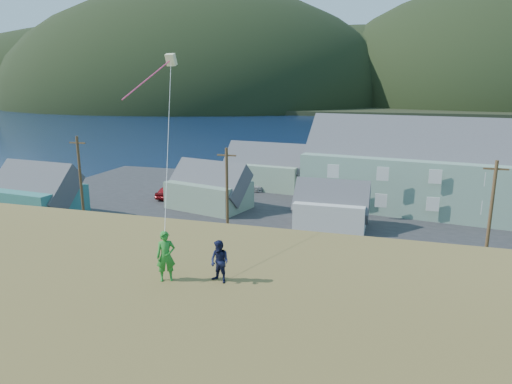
% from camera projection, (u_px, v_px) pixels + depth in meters
% --- Properties ---
extents(ground, '(900.00, 900.00, 0.00)m').
position_uv_depth(ground, '(281.00, 266.00, 35.49)').
color(ground, '#0A1638').
rests_on(ground, ground).
extents(grass_strip, '(110.00, 8.00, 0.10)m').
position_uv_depth(grass_strip, '(275.00, 275.00, 33.61)').
color(grass_strip, '#4C3D19').
rests_on(grass_strip, ground).
extents(waterfront_lot, '(72.00, 36.00, 0.12)m').
position_uv_depth(waterfront_lot, '(317.00, 209.00, 51.32)').
color(waterfront_lot, '#28282B').
rests_on(waterfront_lot, ground).
extents(wharf, '(26.00, 14.00, 0.90)m').
position_uv_depth(wharf, '(303.00, 168.00, 74.34)').
color(wharf, gray).
rests_on(wharf, ground).
extents(far_shore, '(900.00, 320.00, 2.00)m').
position_uv_depth(far_shore, '(384.00, 101.00, 342.88)').
color(far_shore, black).
rests_on(far_shore, ground).
extents(far_hills, '(760.00, 265.00, 143.00)m').
position_uv_depth(far_hills, '(441.00, 103.00, 285.54)').
color(far_hills, black).
rests_on(far_hills, ground).
extents(lodge, '(36.51, 14.89, 12.47)m').
position_uv_depth(lodge, '(471.00, 171.00, 48.41)').
color(lodge, gray).
rests_on(lodge, waterfront_lot).
extents(shed_teal, '(9.60, 7.20, 7.15)m').
position_uv_depth(shed_teal, '(35.00, 193.00, 47.68)').
color(shed_teal, '#317269').
rests_on(shed_teal, waterfront_lot).
extents(shed_palegreen_near, '(10.10, 7.65, 6.52)m').
position_uv_depth(shed_palegreen_near, '(209.00, 187.00, 51.19)').
color(shed_palegreen_near, gray).
rests_on(shed_palegreen_near, waterfront_lot).
extents(shed_white, '(7.19, 4.78, 5.71)m').
position_uv_depth(shed_white, '(331.00, 206.00, 44.36)').
color(shed_white, silver).
rests_on(shed_white, waterfront_lot).
extents(shed_palegreen_far, '(11.65, 7.49, 7.41)m').
position_uv_depth(shed_palegreen_far, '(265.00, 167.00, 61.60)').
color(shed_palegreen_far, gray).
rests_on(shed_palegreen_far, waterfront_lot).
extents(utility_poles, '(33.74, 0.24, 9.22)m').
position_uv_depth(utility_poles, '(245.00, 201.00, 36.80)').
color(utility_poles, '#47331E').
rests_on(utility_poles, waterfront_lot).
extents(parked_cars, '(24.44, 13.55, 1.55)m').
position_uv_depth(parked_cars, '(246.00, 188.00, 58.06)').
color(parked_cars, maroon).
rests_on(parked_cars, waterfront_lot).
extents(kite_flyer_green, '(0.76, 0.68, 1.76)m').
position_uv_depth(kite_flyer_green, '(166.00, 256.00, 15.51)').
color(kite_flyer_green, '#227E27').
rests_on(kite_flyer_green, hillside).
extents(kite_flyer_navy, '(0.86, 0.76, 1.47)m').
position_uv_depth(kite_flyer_navy, '(220.00, 262.00, 15.42)').
color(kite_flyer_navy, '#141838').
rests_on(kite_flyer_navy, hillside).
extents(kite_rig, '(2.23, 3.89, 9.95)m').
position_uv_depth(kite_rig, '(167.00, 65.00, 21.40)').
color(kite_rig, beige).
rests_on(kite_rig, ground).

